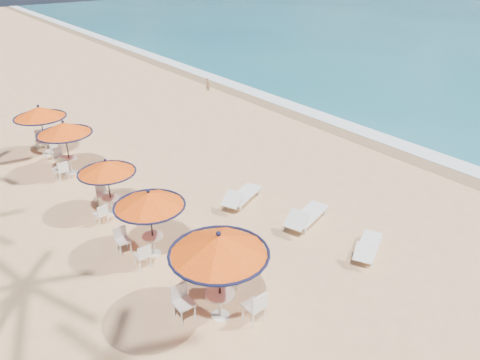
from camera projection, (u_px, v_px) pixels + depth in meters
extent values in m
plane|color=tan|center=(337.00, 251.00, 15.03)|extent=(160.00, 160.00, 0.00)
cube|color=white|center=(318.00, 115.00, 27.18)|extent=(1.20, 140.00, 0.04)
cube|color=olive|center=(307.00, 118.00, 26.69)|extent=(1.40, 140.00, 0.02)
cylinder|color=black|center=(220.00, 277.00, 11.83)|extent=(0.06, 0.06, 2.55)
cone|color=#E74F14|center=(219.00, 245.00, 11.38)|extent=(2.55, 2.55, 0.55)
torus|color=black|center=(219.00, 253.00, 11.50)|extent=(2.55, 2.55, 0.08)
sphere|color=black|center=(218.00, 234.00, 11.24)|extent=(0.13, 0.13, 0.13)
cylinder|color=silver|center=(220.00, 294.00, 12.06)|extent=(0.78, 0.78, 0.04)
cylinder|color=silver|center=(220.00, 305.00, 12.23)|extent=(0.09, 0.09, 0.78)
cylinder|color=black|center=(151.00, 224.00, 14.44)|extent=(0.05, 0.05, 2.21)
cone|color=#E74F14|center=(149.00, 199.00, 14.06)|extent=(2.21, 2.21, 0.48)
torus|color=black|center=(150.00, 206.00, 14.16)|extent=(2.21, 2.21, 0.07)
sphere|color=black|center=(148.00, 191.00, 13.93)|extent=(0.12, 0.12, 0.12)
cylinder|color=silver|center=(153.00, 236.00, 14.65)|extent=(0.67, 0.67, 0.04)
cylinder|color=silver|center=(153.00, 244.00, 14.79)|extent=(0.08, 0.08, 0.67)
cylinder|color=black|center=(109.00, 187.00, 16.78)|extent=(0.05, 0.05, 2.07)
cone|color=#E74F14|center=(106.00, 167.00, 16.42)|extent=(2.07, 2.07, 0.45)
torus|color=black|center=(107.00, 172.00, 16.51)|extent=(2.07, 2.07, 0.06)
sphere|color=black|center=(105.00, 160.00, 16.30)|extent=(0.11, 0.11, 0.11)
cylinder|color=silver|center=(110.00, 198.00, 16.97)|extent=(0.63, 0.63, 0.04)
cylinder|color=silver|center=(111.00, 205.00, 17.10)|extent=(0.07, 0.07, 0.63)
cylinder|color=black|center=(67.00, 148.00, 19.76)|extent=(0.05, 0.05, 2.29)
cone|color=#E74F14|center=(64.00, 128.00, 19.36)|extent=(2.29, 2.29, 0.50)
torus|color=black|center=(65.00, 133.00, 19.47)|extent=(2.29, 2.29, 0.07)
sphere|color=black|center=(63.00, 122.00, 19.24)|extent=(0.12, 0.12, 0.12)
cylinder|color=silver|center=(69.00, 158.00, 19.97)|extent=(0.70, 0.70, 0.04)
cylinder|color=silver|center=(70.00, 165.00, 20.12)|extent=(0.08, 0.08, 0.70)
cylinder|color=black|center=(43.00, 131.00, 21.53)|extent=(0.05, 0.05, 2.33)
cone|color=#E74F14|center=(39.00, 112.00, 21.13)|extent=(2.33, 2.33, 0.51)
torus|color=black|center=(40.00, 117.00, 21.23)|extent=(2.33, 2.33, 0.07)
sphere|color=black|center=(38.00, 106.00, 21.00)|extent=(0.12, 0.12, 0.12)
cylinder|color=silver|center=(45.00, 141.00, 21.75)|extent=(0.71, 0.71, 0.04)
cylinder|color=silver|center=(46.00, 147.00, 21.90)|extent=(0.08, 0.08, 0.71)
cube|color=silver|center=(369.00, 245.00, 14.90)|extent=(1.72, 1.29, 0.07)
cube|color=silver|center=(364.00, 253.00, 14.14)|extent=(0.76, 0.78, 0.40)
cube|color=silver|center=(368.00, 249.00, 14.97)|extent=(0.06, 0.06, 0.23)
cube|color=silver|center=(309.00, 214.00, 16.50)|extent=(2.01, 1.25, 0.08)
cube|color=silver|center=(296.00, 220.00, 15.70)|extent=(0.82, 0.85, 0.47)
cube|color=silver|center=(308.00, 219.00, 16.58)|extent=(0.07, 0.07, 0.27)
cube|color=silver|center=(244.00, 195.00, 17.84)|extent=(1.92, 1.35, 0.07)
cube|color=silver|center=(232.00, 199.00, 17.03)|extent=(0.82, 0.85, 0.45)
cube|color=silver|center=(244.00, 199.00, 17.92)|extent=(0.06, 0.06, 0.26)
imported|color=#8A6346|center=(208.00, 84.00, 31.57)|extent=(0.32, 0.40, 0.94)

